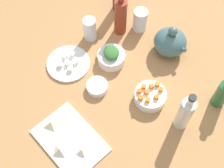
{
  "coord_description": "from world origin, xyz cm",
  "views": [
    {
      "loc": [
        50.9,
        -44.89,
        129.64
      ],
      "look_at": [
        0.0,
        0.0,
        8.0
      ],
      "focal_mm": 49.5,
      "sensor_mm": 36.0,
      "label": 1
    }
  ],
  "objects": [
    {
      "name": "drinking_glass_0",
      "position": [
        -17.96,
        34.79,
        9.17
      ],
      "size": [
        7.19,
        7.19,
        12.35
      ],
      "primitive_type": "cylinder",
      "color": "white",
      "rests_on": "tabletop"
    },
    {
      "name": "carrot_cube_7",
      "position": [
        14.1,
        14.65,
        9.08
      ],
      "size": [
        2.54,
        2.54,
        1.8
      ],
      "primitive_type": "cube",
      "rotation": [
        0.0,
        0.0,
        0.73
      ],
      "color": "orange",
      "rests_on": "bowl_carrots"
    },
    {
      "name": "bottle_3",
      "position": [
        32.46,
        10.99,
        13.8
      ],
      "size": [
        6.05,
        6.05,
        25.65
      ],
      "color": "silver",
      "rests_on": "tabletop"
    },
    {
      "name": "bowl_small_side",
      "position": [
        -4.82,
        -4.89,
        4.73
      ],
      "size": [
        9.97,
        9.97,
        3.46
      ],
      "primitive_type": "cylinder",
      "color": "white",
      "rests_on": "tabletop"
    },
    {
      "name": "tabletop",
      "position": [
        0.0,
        0.0,
        1.5
      ],
      "size": [
        190.0,
        190.0,
        3.0
      ],
      "primitive_type": "cube",
      "color": "#AC7946",
      "rests_on": "ground"
    },
    {
      "name": "bottle_1",
      "position": [
        -23.27,
        26.11,
        14.09
      ],
      "size": [
        6.17,
        6.17,
        25.81
      ],
      "color": "maroon",
      "rests_on": "tabletop"
    },
    {
      "name": "plate_tofu",
      "position": [
        -24.45,
        -6.76,
        3.6
      ],
      "size": [
        21.02,
        21.02,
        1.2
      ],
      "primitive_type": "cylinder",
      "color": "white",
      "rests_on": "tabletop"
    },
    {
      "name": "dumpling_2",
      "position": [
        -3.69,
        -31.49,
        5.48
      ],
      "size": [
        7.06,
        7.42,
        2.97
      ],
      "primitive_type": "pyramid",
      "rotation": [
        0.0,
        0.0,
        1.24
      ],
      "color": "beige",
      "rests_on": "cutting_board"
    },
    {
      "name": "tofu_cube_2",
      "position": [
        -20.27,
        -8.59,
        5.3
      ],
      "size": [
        3.09,
        3.09,
        2.2
      ],
      "primitive_type": "cube",
      "rotation": [
        0.0,
        0.0,
        0.66
      ],
      "color": "#F3F0CB",
      "rests_on": "plate_tofu"
    },
    {
      "name": "tofu_cube_4",
      "position": [
        -25.39,
        -10.78,
        5.3
      ],
      "size": [
        3.11,
        3.11,
        2.2
      ],
      "primitive_type": "cube",
      "rotation": [
        0.0,
        0.0,
        2.36
      ],
      "color": "white",
      "rests_on": "plate_tofu"
    },
    {
      "name": "carrot_cube_3",
      "position": [
        18.24,
        9.92,
        9.08
      ],
      "size": [
        2.55,
        2.55,
        1.8
      ],
      "primitive_type": "cube",
      "rotation": [
        0.0,
        0.0,
        0.79
      ],
      "color": "orange",
      "rests_on": "bowl_carrots"
    },
    {
      "name": "bowl_greens",
      "position": [
        -12.07,
        10.22,
        5.7
      ],
      "size": [
        13.31,
        13.31,
        5.39
      ],
      "primitive_type": "cylinder",
      "color": "white",
      "rests_on": "tabletop"
    },
    {
      "name": "dumpling_0",
      "position": [
        8.03,
        -35.87,
        5.6
      ],
      "size": [
        5.7,
        5.71,
        3.2
      ],
      "primitive_type": "pyramid",
      "rotation": [
        0.0,
        0.0,
        1.52
      ],
      "color": "beige",
      "rests_on": "cutting_board"
    },
    {
      "name": "carrot_cube_4",
      "position": [
        13.99,
        4.34,
        9.08
      ],
      "size": [
        2.44,
        2.44,
        1.8
      ],
      "primitive_type": "cube",
      "rotation": [
        0.0,
        0.0,
        2.64
      ],
      "color": "orange",
      "rests_on": "bowl_carrots"
    },
    {
      "name": "tofu_cube_1",
      "position": [
        -23.69,
        -7.52,
        5.3
      ],
      "size": [
        2.68,
        2.68,
        2.2
      ],
      "primitive_type": "cube",
      "rotation": [
        0.0,
        0.0,
        1.32
      ],
      "color": "white",
      "rests_on": "plate_tofu"
    },
    {
      "name": "carrot_cube_0",
      "position": [
        16.95,
        14.03,
        9.08
      ],
      "size": [
        2.49,
        2.49,
        1.8
      ],
      "primitive_type": "cube",
      "rotation": [
        0.0,
        0.0,
        2.15
      ],
      "color": "orange",
      "rests_on": "bowl_carrots"
    },
    {
      "name": "carrot_cube_8",
      "position": [
        10.88,
        9.27,
        9.08
      ],
      "size": [
        2.54,
        2.54,
        1.8
      ],
      "primitive_type": "cube",
      "rotation": [
        0.0,
        0.0,
        0.76
      ],
      "color": "orange",
      "rests_on": "bowl_carrots"
    },
    {
      "name": "carrot_cube_2",
      "position": [
        13.7,
        8.3,
        9.08
      ],
      "size": [
        2.14,
        2.14,
        1.8
      ],
      "primitive_type": "cube",
      "rotation": [
        0.0,
        0.0,
        2.93
      ],
      "color": "orange",
      "rests_on": "bowl_carrots"
    },
    {
      "name": "cutting_board",
      "position": [
        7.01,
        -29.84,
        3.5
      ],
      "size": [
        30.35,
        21.42,
        1.0
      ],
      "primitive_type": "cube",
      "rotation": [
        0.0,
        0.0,
        0.02
      ],
      "color": "white",
      "rests_on": "tabletop"
    },
    {
      "name": "drinking_glass_1",
      "position": [
        -30.12,
        11.91,
        9.38
      ],
      "size": [
        6.52,
        6.52,
        12.77
      ],
      "primitive_type": "cylinder",
      "color": "white",
      "rests_on": "tabletop"
    },
    {
      "name": "bottle_2",
      "position": [
        36.48,
        31.53,
        11.05
      ],
      "size": [
        6.13,
        6.13,
        19.21
      ],
      "color": "#255E32",
      "rests_on": "tabletop"
    },
    {
      "name": "carrot_cube_5",
      "position": [
        13.03,
        11.98,
        9.08
      ],
      "size": [
        2.35,
        2.35,
        1.8
      ],
      "primitive_type": "cube",
      "rotation": [
        0.0,
        0.0,
        1.18
      ],
      "color": "orange",
      "rests_on": "bowl_carrots"
    },
    {
      "name": "carrot_cube_6",
      "position": [
        16.82,
        5.98,
        9.08
      ],
      "size": [
        2.53,
        2.53,
        1.8
      ],
      "primitive_type": "cube",
      "rotation": [
        0.0,
        0.0,
        0.67
      ],
      "color": "orange",
      "rests_on": "bowl_carrots"
    },
    {
      "name": "carrot_cube_1",
      "position": [
        11.15,
        6.25,
        9.08
      ],
      "size": [
        2.55,
        2.55,
        1.8
      ],
      "primitive_type": "cube",
      "rotation": [
        0.0,
        0.0,
        2.35
      ],
      "color": "orange",
      "rests_on": "bowl_carrots"
    },
    {
      "name": "dumpling_1",
      "position": [
        14.4,
        -29.15,
        5.37
      ],
      "size": [
        5.48,
        5.4,
        2.73
      ],
      "primitive_type": "pyramid",
      "rotation": [
        0.0,
        0.0,
        5.95
      ],
      "color": "beige",
      "rests_on": "cutting_board"
    },
    {
      "name": "tofu_cube_3",
      "position": [
        -21.87,
        -4.38,
        5.3
      ],
      "size": [
        2.31,
        2.31,
        2.2
      ],
      "primitive_type": "cube",
      "rotation": [
        0.0,
        0.0,
        1.62
      ],
      "color": "white",
      "rests_on": "plate_tofu"
    },
    {
      "name": "tofu_cube_0",
      "position": [
        -27.57,
        -6.22,
        5.3
      ],
      "size": [
        2.68,
        2.68,
        2.2
      ],
      "primitive_type": "cube",
      "rotation": [
        0.0,
        0.0,
        1.82
      ],
      "color": "white",
      "rests_on": "plate_tofu"
    },
    {
      "name": "tofu_cube_5",
      "position": [
        -26.29,
        -2.53,
        5.3
      ],
      "size": [
        2.91,
        2.91,
        2.2
      ],
      "primitive_type": "cube",
      "rotation": [
        0.0,
        0.0,
        0.42
      ],
      "color": "white",
      "rests_on": "plate_tofu"
    },
    {
      "name": "chopped_greens_mound",
      "position": [
        -12.07,
        10.22,
        10.06
      ],
      "size": [
        11.12,
        10.77,
        3.33
      ],
      "primitive_type": "ellipsoid",
      "rotation": [
        0.0,
        0.0,
        2.58
      ],
      "color": "#347030",
      "rests_on": "bowl_greens"
    },
    {
      "name": "bowl_carrots",
      "position": [
        15.16,
        9.49,
        5.59
      ],
      "size": [
        14.33,
        14.33,
        5.18
      ],
      "primitive_type": "cylinder",
      "color": "white",
      "rests_on": "tabletop"
    },
    {
      "name": "teapot",
      "position": [
        1.87,
        35.87,
        9.68
      ],
      "size": [
        17.48,
        15.67,
        16.92
      ],
      "color": "#406364",
      "rests_on": "tabletop"
    }
  ]
}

